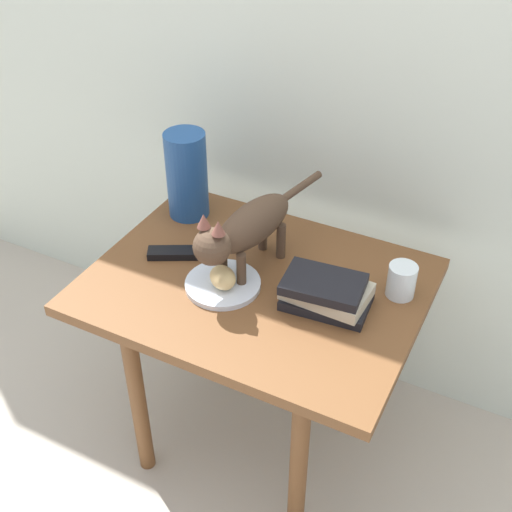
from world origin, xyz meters
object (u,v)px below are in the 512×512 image
(plate, at_px, (223,284))
(candle_jar, at_px, (401,282))
(cat, at_px, (246,229))
(book_stack, at_px, (326,293))
(bread_roll, at_px, (223,277))
(side_table, at_px, (256,306))
(green_vase, at_px, (187,175))
(tv_remote, at_px, (177,253))

(plate, bearing_deg, candle_jar, 23.05)
(cat, height_order, book_stack, cat)
(bread_roll, height_order, candle_jar, candle_jar)
(plate, bearing_deg, side_table, 39.76)
(plate, xyz_separation_m, book_stack, (0.25, 0.05, 0.03))
(green_vase, bearing_deg, cat, -31.33)
(green_vase, relative_size, candle_jar, 2.95)
(bread_roll, bearing_deg, book_stack, 13.98)
(cat, xyz_separation_m, tv_remote, (-0.19, -0.03, -0.12))
(plate, bearing_deg, cat, 73.29)
(cat, xyz_separation_m, green_vase, (-0.27, 0.17, -0.01))
(cat, relative_size, tv_remote, 3.15)
(bread_roll, xyz_separation_m, candle_jar, (0.39, 0.18, -0.00))
(candle_jar, bearing_deg, plate, -156.95)
(bread_roll, relative_size, book_stack, 0.37)
(plate, height_order, green_vase, green_vase)
(plate, bearing_deg, green_vase, 135.36)
(plate, height_order, cat, cat)
(side_table, xyz_separation_m, plate, (-0.06, -0.05, 0.09))
(green_vase, xyz_separation_m, tv_remote, (0.08, -0.19, -0.12))
(side_table, xyz_separation_m, cat, (-0.04, 0.03, 0.21))
(book_stack, distance_m, tv_remote, 0.42)
(candle_jar, bearing_deg, bread_roll, -155.13)
(green_vase, height_order, candle_jar, green_vase)
(plate, bearing_deg, bread_roll, -58.45)
(bread_roll, height_order, green_vase, green_vase)
(bread_roll, height_order, tv_remote, bread_roll)
(green_vase, bearing_deg, plate, -44.64)
(plate, distance_m, tv_remote, 0.18)
(cat, relative_size, green_vase, 1.89)
(tv_remote, bearing_deg, plate, -45.51)
(book_stack, bearing_deg, cat, 172.43)
(cat, bearing_deg, plate, -106.71)
(plate, distance_m, cat, 0.15)
(bread_roll, distance_m, green_vase, 0.37)
(bread_roll, distance_m, cat, 0.13)
(side_table, distance_m, book_stack, 0.22)
(tv_remote, bearing_deg, bread_roll, -48.26)
(cat, bearing_deg, candle_jar, 13.55)
(side_table, relative_size, cat, 1.73)
(plate, relative_size, book_stack, 0.88)
(bread_roll, xyz_separation_m, cat, (0.02, 0.09, 0.09))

